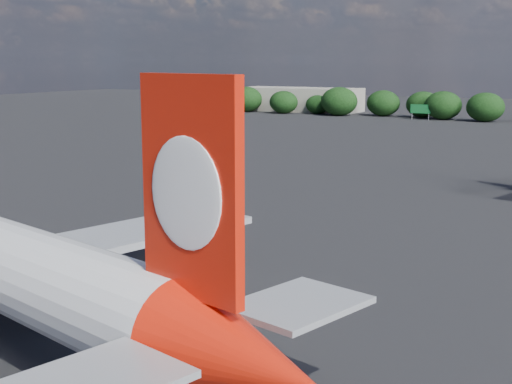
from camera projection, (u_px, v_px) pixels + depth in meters
The scene contains 3 objects.
ground at pixel (318, 183), 102.21m from camera, with size 500.00×500.00×0.00m, color black.
terminal_building at pixel (299, 99), 246.01m from camera, with size 42.00×16.00×8.00m.
highway_sign at pixel (421, 109), 210.24m from camera, with size 6.00×0.30×4.50m.
Camera 1 is at (40.37, -32.70, 17.46)m, focal length 50.00 mm.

